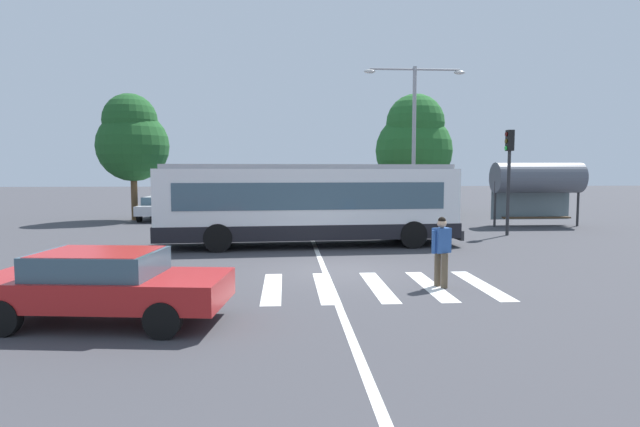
{
  "coord_description": "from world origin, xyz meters",
  "views": [
    {
      "loc": [
        -1.5,
        -14.34,
        2.83
      ],
      "look_at": [
        -0.25,
        4.0,
        1.3
      ],
      "focal_mm": 28.92,
      "sensor_mm": 36.0,
      "label": 1
    }
  ],
  "objects_px": {
    "foreground_sedan": "(103,282)",
    "twin_arm_street_lamp": "(414,126)",
    "city_transit_bus": "(309,204)",
    "background_tree_right": "(414,143)",
    "traffic_light_far_corner": "(509,165)",
    "parked_car_black": "(347,205)",
    "background_tree_left": "(132,139)",
    "parked_car_red": "(389,206)",
    "parked_car_silver": "(160,206)",
    "parked_car_charcoal": "(257,206)",
    "bus_stop_shelter": "(537,179)",
    "pedestrian_crossing_street": "(441,248)",
    "parked_car_white": "(298,206)",
    "parked_car_blue": "(207,206)"
  },
  "relations": [
    {
      "from": "foreground_sedan",
      "to": "pedestrian_crossing_street",
      "type": "bearing_deg",
      "value": 19.17
    },
    {
      "from": "parked_car_red",
      "to": "parked_car_black",
      "type": "bearing_deg",
      "value": 166.34
    },
    {
      "from": "parked_car_white",
      "to": "bus_stop_shelter",
      "type": "xyz_separation_m",
      "value": [
        11.99,
        -4.79,
        1.65
      ]
    },
    {
      "from": "parked_car_charcoal",
      "to": "bus_stop_shelter",
      "type": "distance_m",
      "value": 15.32
    },
    {
      "from": "parked_car_blue",
      "to": "traffic_light_far_corner",
      "type": "distance_m",
      "value": 16.74
    },
    {
      "from": "background_tree_left",
      "to": "background_tree_right",
      "type": "xyz_separation_m",
      "value": [
        17.15,
        3.63,
        0.03
      ]
    },
    {
      "from": "city_transit_bus",
      "to": "parked_car_white",
      "type": "bearing_deg",
      "value": 90.58
    },
    {
      "from": "city_transit_bus",
      "to": "bus_stop_shelter",
      "type": "height_order",
      "value": "bus_stop_shelter"
    },
    {
      "from": "background_tree_left",
      "to": "background_tree_right",
      "type": "distance_m",
      "value": 17.53
    },
    {
      "from": "bus_stop_shelter",
      "to": "pedestrian_crossing_street",
      "type": "bearing_deg",
      "value": -124.28
    },
    {
      "from": "parked_car_charcoal",
      "to": "background_tree_left",
      "type": "xyz_separation_m",
      "value": [
        -6.97,
        -0.14,
        3.88
      ]
    },
    {
      "from": "parked_car_black",
      "to": "background_tree_left",
      "type": "bearing_deg",
      "value": -177.15
    },
    {
      "from": "foreground_sedan",
      "to": "parked_car_black",
      "type": "height_order",
      "value": "same"
    },
    {
      "from": "traffic_light_far_corner",
      "to": "parked_car_silver",
      "type": "bearing_deg",
      "value": 153.46
    },
    {
      "from": "pedestrian_crossing_street",
      "to": "parked_car_black",
      "type": "xyz_separation_m",
      "value": [
        -0.04,
        18.54,
        -0.2
      ]
    },
    {
      "from": "foreground_sedan",
      "to": "twin_arm_street_lamp",
      "type": "distance_m",
      "value": 20.39
    },
    {
      "from": "bus_stop_shelter",
      "to": "background_tree_left",
      "type": "distance_m",
      "value": 22.04
    },
    {
      "from": "parked_car_black",
      "to": "background_tree_right",
      "type": "bearing_deg",
      "value": 32.3
    },
    {
      "from": "parked_car_blue",
      "to": "background_tree_right",
      "type": "relative_size",
      "value": 0.58
    },
    {
      "from": "parked_car_red",
      "to": "traffic_light_far_corner",
      "type": "height_order",
      "value": "traffic_light_far_corner"
    },
    {
      "from": "parked_car_silver",
      "to": "parked_car_white",
      "type": "bearing_deg",
      "value": -1.47
    },
    {
      "from": "pedestrian_crossing_street",
      "to": "parked_car_charcoal",
      "type": "relative_size",
      "value": 0.38
    },
    {
      "from": "city_transit_bus",
      "to": "parked_car_silver",
      "type": "distance_m",
      "value": 13.67
    },
    {
      "from": "parked_car_black",
      "to": "foreground_sedan",
      "type": "bearing_deg",
      "value": -108.68
    },
    {
      "from": "parked_car_white",
      "to": "background_tree_right",
      "type": "height_order",
      "value": "background_tree_right"
    },
    {
      "from": "city_transit_bus",
      "to": "background_tree_right",
      "type": "bearing_deg",
      "value": 62.01
    },
    {
      "from": "background_tree_left",
      "to": "background_tree_right",
      "type": "bearing_deg",
      "value": 11.96
    },
    {
      "from": "parked_car_silver",
      "to": "traffic_light_far_corner",
      "type": "height_order",
      "value": "traffic_light_far_corner"
    },
    {
      "from": "foreground_sedan",
      "to": "traffic_light_far_corner",
      "type": "xyz_separation_m",
      "value": [
        13.1,
        12.21,
        2.32
      ]
    },
    {
      "from": "city_transit_bus",
      "to": "twin_arm_street_lamp",
      "type": "height_order",
      "value": "twin_arm_street_lamp"
    },
    {
      "from": "pedestrian_crossing_street",
      "to": "parked_car_blue",
      "type": "height_order",
      "value": "pedestrian_crossing_street"
    },
    {
      "from": "parked_car_charcoal",
      "to": "parked_car_white",
      "type": "relative_size",
      "value": 0.99
    },
    {
      "from": "city_transit_bus",
      "to": "parked_car_charcoal",
      "type": "distance_m",
      "value": 11.18
    },
    {
      "from": "pedestrian_crossing_street",
      "to": "twin_arm_street_lamp",
      "type": "height_order",
      "value": "twin_arm_street_lamp"
    },
    {
      "from": "foreground_sedan",
      "to": "parked_car_red",
      "type": "xyz_separation_m",
      "value": [
        9.52,
        20.45,
        0.0
      ]
    },
    {
      "from": "traffic_light_far_corner",
      "to": "bus_stop_shelter",
      "type": "bearing_deg",
      "value": 48.71
    },
    {
      "from": "city_transit_bus",
      "to": "parked_car_blue",
      "type": "xyz_separation_m",
      "value": [
        -5.42,
        10.98,
        -0.82
      ]
    },
    {
      "from": "city_transit_bus",
      "to": "twin_arm_street_lamp",
      "type": "xyz_separation_m",
      "value": [
        5.87,
        7.44,
        3.58
      ]
    },
    {
      "from": "parked_car_white",
      "to": "parked_car_black",
      "type": "xyz_separation_m",
      "value": [
        2.96,
        0.56,
        0.0
      ]
    },
    {
      "from": "city_transit_bus",
      "to": "parked_car_charcoal",
      "type": "bearing_deg",
      "value": 103.21
    },
    {
      "from": "city_transit_bus",
      "to": "parked_car_blue",
      "type": "relative_size",
      "value": 2.48
    },
    {
      "from": "background_tree_right",
      "to": "parked_car_black",
      "type": "bearing_deg",
      "value": -147.7
    },
    {
      "from": "foreground_sedan",
      "to": "parked_car_silver",
      "type": "height_order",
      "value": "same"
    },
    {
      "from": "city_transit_bus",
      "to": "background_tree_right",
      "type": "relative_size",
      "value": 1.45
    },
    {
      "from": "traffic_light_far_corner",
      "to": "twin_arm_street_lamp",
      "type": "xyz_separation_m",
      "value": [
        -2.97,
        4.93,
        2.08
      ]
    },
    {
      "from": "parked_car_white",
      "to": "parked_car_red",
      "type": "xyz_separation_m",
      "value": [
        5.37,
        -0.02,
        0.0
      ]
    },
    {
      "from": "city_transit_bus",
      "to": "foreground_sedan",
      "type": "relative_size",
      "value": 2.42
    },
    {
      "from": "parked_car_silver",
      "to": "parked_car_white",
      "type": "relative_size",
      "value": 0.99
    },
    {
      "from": "parked_car_white",
      "to": "pedestrian_crossing_street",
      "type": "bearing_deg",
      "value": -80.52
    },
    {
      "from": "parked_car_blue",
      "to": "background_tree_left",
      "type": "height_order",
      "value": "background_tree_left"
    }
  ]
}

